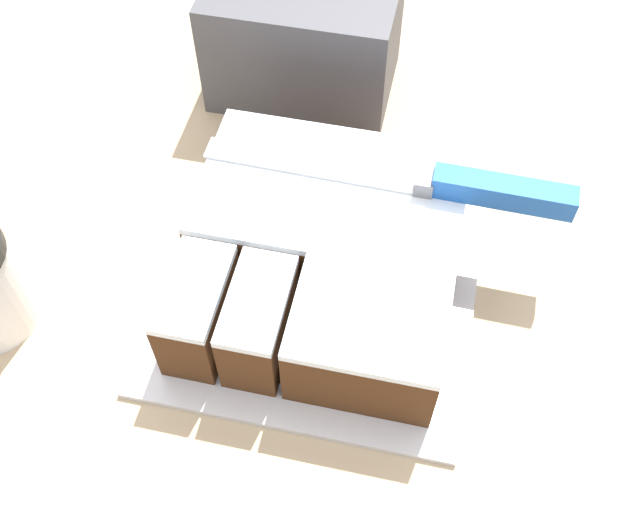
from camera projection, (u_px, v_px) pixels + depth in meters
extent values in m
plane|color=#9E9384|center=(308.00, 499.00, 1.50)|extent=(8.00, 8.00, 0.00)
cube|color=tan|center=(303.00, 401.00, 1.12)|extent=(1.40, 1.10, 0.94)
cube|color=silver|center=(320.00, 282.00, 0.68)|extent=(0.28, 0.29, 0.01)
cube|color=#472814|center=(331.00, 216.00, 0.67)|extent=(0.23, 0.14, 0.07)
cube|color=white|center=(332.00, 189.00, 0.64)|extent=(0.23, 0.14, 0.01)
cube|color=#472814|center=(367.00, 342.00, 0.60)|extent=(0.12, 0.10, 0.07)
cube|color=white|center=(370.00, 318.00, 0.57)|extent=(0.12, 0.10, 0.01)
cube|color=#472814|center=(199.00, 313.00, 0.62)|extent=(0.05, 0.09, 0.07)
cube|color=white|center=(193.00, 288.00, 0.58)|extent=(0.05, 0.09, 0.01)
cube|color=#472814|center=(260.00, 324.00, 0.61)|extent=(0.05, 0.09, 0.07)
cube|color=white|center=(257.00, 300.00, 0.58)|extent=(0.05, 0.09, 0.01)
cube|color=silver|center=(317.00, 167.00, 0.65)|extent=(0.20, 0.03, 0.00)
cube|color=slate|center=(425.00, 181.00, 0.63)|extent=(0.02, 0.03, 0.02)
cube|color=#1E59B2|center=(503.00, 192.00, 0.62)|extent=(0.12, 0.02, 0.02)
cube|color=#47474C|center=(304.00, 37.00, 0.78)|extent=(0.19, 0.13, 0.13)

